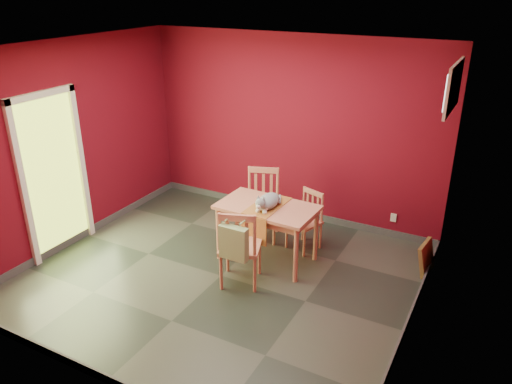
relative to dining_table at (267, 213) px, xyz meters
The scene contains 13 objects.
ground 0.97m from the dining_table, 116.99° to the right, with size 4.50×4.50×0.00m, color #2D342D.
room_shell 0.93m from the dining_table, 116.99° to the right, with size 4.50×4.50×4.50m.
doorway 2.78m from the dining_table, 158.09° to the right, with size 0.06×1.01×2.13m.
window 2.57m from the dining_table, 11.15° to the left, with size 0.05×0.90×0.50m.
outlet_plate 1.91m from the dining_table, 46.77° to the left, with size 0.08×0.01×0.12m, color silver.
dining_table is the anchor object (origin of this frame).
table_runner 0.13m from the dining_table, 90.00° to the right, with size 0.37×0.73×0.36m.
chair_far_left 0.66m from the dining_table, 123.26° to the left, with size 0.59×0.59×0.98m.
chair_far_right 0.66m from the dining_table, 59.17° to the left, with size 0.48×0.48×0.80m.
chair_near 0.67m from the dining_table, 92.47° to the right, with size 0.59×0.59×0.99m.
tote_bag 0.87m from the dining_table, 88.47° to the right, with size 0.33×0.20×0.46m.
cat 0.22m from the dining_table, 49.41° to the right, with size 0.25×0.48×0.24m, color slate, non-canonical shape.
picture_frame 2.03m from the dining_table, 19.13° to the left, with size 0.18×0.41×0.40m.
Camera 1 is at (2.84, -4.41, 3.37)m, focal length 35.00 mm.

